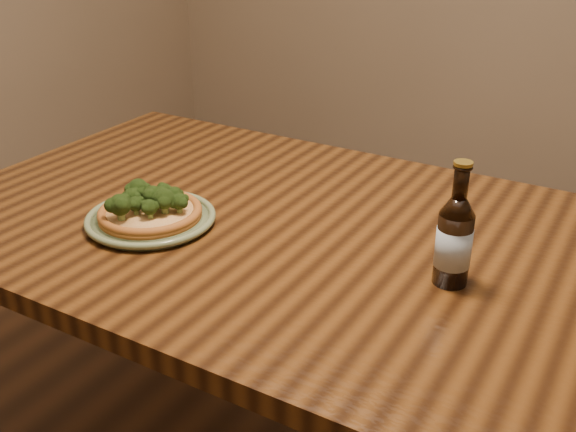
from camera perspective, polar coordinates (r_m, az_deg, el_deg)
The scene contains 4 objects.
table at distance 1.36m, azimuth 2.33°, elevation -4.78°, with size 1.60×0.90×0.75m.
plate at distance 1.36m, azimuth -11.54°, elevation -0.21°, with size 0.26×0.26×0.02m.
pizza at distance 1.35m, azimuth -11.63°, elevation 0.57°, with size 0.21×0.21×0.07m.
beer_bottle at distance 1.14m, azimuth 13.89°, elevation -1.96°, with size 0.06×0.06×0.22m.
Camera 1 is at (0.54, -0.93, 1.34)m, focal length 42.00 mm.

